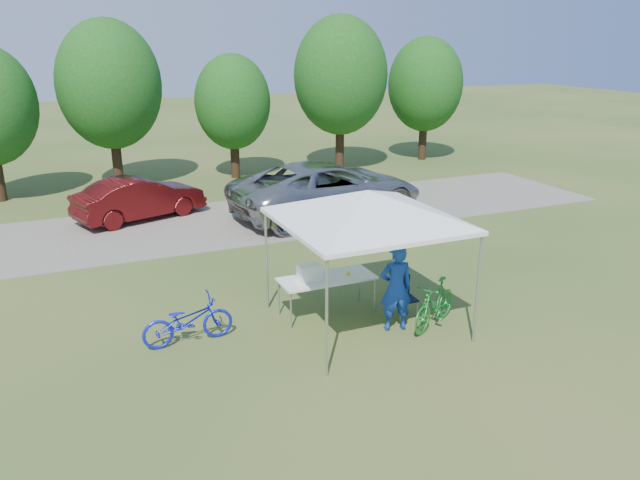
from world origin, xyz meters
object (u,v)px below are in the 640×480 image
at_px(folding_table, 327,279).
at_px(minivan, 327,189).
at_px(bike_blue, 188,321).
at_px(cyclist, 396,288).
at_px(folding_chair, 403,293).
at_px(sedan, 140,198).
at_px(cooler, 309,273).
at_px(bike_green, 435,304).

xyz_separation_m(folding_table, minivan, (3.03, 6.68, 0.12)).
bearing_deg(minivan, bike_blue, 132.31).
height_order(folding_table, cyclist, cyclist).
relative_size(folding_chair, sedan, 0.21).
distance_m(folding_chair, bike_blue, 4.29).
bearing_deg(folding_table, cyclist, -51.66).
distance_m(folding_table, folding_chair, 1.56).
distance_m(folding_table, sedan, 9.01).
height_order(cyclist, bike_blue, cyclist).
bearing_deg(cooler, sedan, 103.30).
relative_size(cooler, bike_green, 0.29).
distance_m(bike_blue, sedan, 8.81).
distance_m(cooler, bike_blue, 2.54).
bearing_deg(cooler, folding_table, -0.00).
xyz_separation_m(cyclist, minivan, (2.11, 7.84, 0.01)).
height_order(cooler, sedan, sedan).
height_order(bike_blue, sedan, sedan).
height_order(cyclist, sedan, cyclist).
relative_size(folding_chair, minivan, 0.13).
bearing_deg(bike_green, minivan, 141.39).
bearing_deg(cyclist, cooler, -29.51).
distance_m(folding_chair, sedan, 10.10).
xyz_separation_m(minivan, sedan, (-5.47, 2.00, -0.20)).
height_order(cooler, minivan, minivan).
relative_size(cyclist, minivan, 0.28).
bearing_deg(sedan, folding_chair, -176.88).
distance_m(cooler, sedan, 8.92).
bearing_deg(folding_table, minivan, 65.60).
distance_m(cyclist, sedan, 10.40).
distance_m(cyclist, bike_blue, 3.95).
xyz_separation_m(folding_table, cyclist, (0.92, -1.16, 0.11)).
bearing_deg(minivan, cooler, 146.16).
distance_m(folding_chair, cyclist, 0.78).
height_order(cooler, cyclist, cyclist).
bearing_deg(cyclist, minivan, -92.89).
relative_size(bike_blue, sedan, 0.43).
height_order(folding_table, bike_blue, bike_blue).
bearing_deg(cyclist, folding_chair, -121.12).
relative_size(minivan, sedan, 1.56).
xyz_separation_m(cooler, sedan, (-2.05, 8.68, -0.29)).
relative_size(cooler, sedan, 0.12).
xyz_separation_m(cooler, minivan, (3.42, 6.68, -0.09)).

